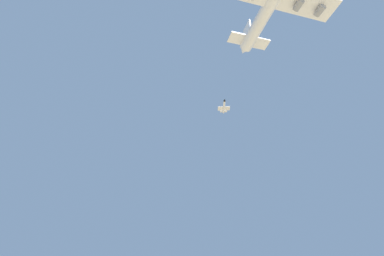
% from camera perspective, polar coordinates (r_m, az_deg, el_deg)
% --- Properties ---
extents(chase_jet_lead, '(13.76, 11.71, 4.00)m').
position_cam_1_polar(chase_jet_lead, '(189.81, 6.40, 4.25)').
color(chase_jet_lead, silver).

